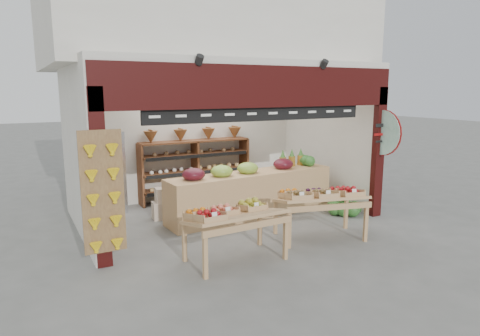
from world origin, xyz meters
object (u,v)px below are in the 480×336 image
back_shelving (195,157)px  refrigerator (104,173)px  display_table_right (320,196)px  watermelon_pile (344,206)px  mid_counter (251,192)px  cardboard_stack (174,206)px  display_table_left (228,215)px

back_shelving → refrigerator: (-2.13, -0.15, -0.16)m
back_shelving → display_table_right: 3.68m
watermelon_pile → back_shelving: bearing=130.4°
refrigerator → mid_counter: 3.12m
back_shelving → cardboard_stack: size_ratio=2.73×
back_shelving → watermelon_pile: size_ratio=3.81×
cardboard_stack → display_table_right: display_table_right is taller
display_table_left → display_table_right: size_ratio=0.91×
mid_counter → watermelon_pile: 1.99m
watermelon_pile → cardboard_stack: bearing=154.6°
cardboard_stack → refrigerator: bearing=140.2°
mid_counter → display_table_left: (-1.49, -1.90, 0.23)m
watermelon_pile → display_table_left: bearing=-162.2°
mid_counter → display_table_right: 1.81m
display_table_right → cardboard_stack: bearing=127.3°
back_shelving → watermelon_pile: (2.27, -2.67, -0.85)m
cardboard_stack → watermelon_pile: (3.21, -1.53, -0.05)m
back_shelving → cardboard_stack: bearing=-129.6°
display_table_left → display_table_right: 1.90m
back_shelving → mid_counter: bearing=-74.8°
refrigerator → display_table_left: bearing=-82.9°
back_shelving → refrigerator: bearing=-175.9°
back_shelving → cardboard_stack: back_shelving is taller
cardboard_stack → display_table_right: (1.84, -2.42, 0.53)m
refrigerator → display_table_left: size_ratio=1.14×
display_table_right → watermelon_pile: 1.73m
back_shelving → display_table_left: back_shelving is taller
mid_counter → display_table_left: bearing=-128.1°
refrigerator → watermelon_pile: size_ratio=2.47×
back_shelving → refrigerator: refrigerator is taller
back_shelving → display_table_left: bearing=-105.0°
cardboard_stack → watermelon_pile: size_ratio=1.40×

